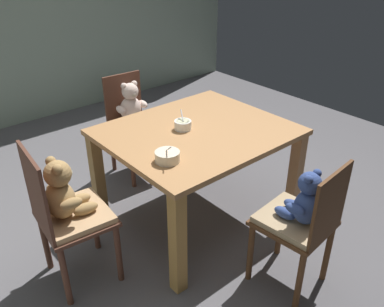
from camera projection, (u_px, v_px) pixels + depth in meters
ground_plane at (196, 219)px, 3.00m from camera, size 5.20×5.20×0.04m
dining_table at (197, 145)px, 2.71m from camera, size 1.16×1.00×0.71m
teddy_chair_near_left at (65, 205)px, 2.22m from camera, size 0.42×0.44×0.90m
teddy_chair_near_front at (302, 214)px, 2.19m from camera, size 0.41×0.42×0.83m
teddy_chair_far_center at (133, 116)px, 3.34m from camera, size 0.39×0.42×0.84m
porridge_bowl_white_center at (183, 125)px, 2.64m from camera, size 0.11×0.11×0.12m
porridge_bowl_cream_near_left at (167, 156)px, 2.27m from camera, size 0.14×0.15×0.13m
metal_pail at (122, 99)px, 4.77m from camera, size 0.24×0.24×0.24m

